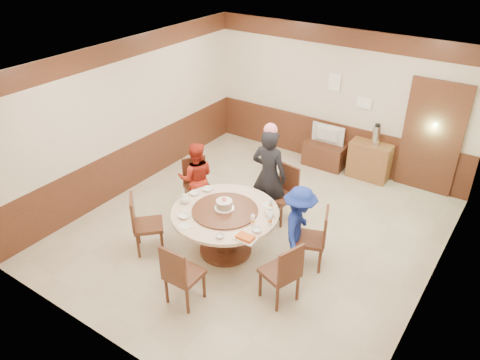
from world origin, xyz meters
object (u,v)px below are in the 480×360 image
Objects in this scene: person_red at (196,178)px; television at (327,135)px; person_standing at (269,175)px; banquet_table at (225,223)px; side_cabinet at (370,161)px; tv_stand at (325,155)px; thermos at (376,135)px; birthday_cake at (224,204)px; person_blue at (299,227)px; shrimp_platter at (245,238)px.

person_red is 3.04m from television.
banquet_table is at bearing 82.05° from person_standing.
television is 1.00m from side_cabinet.
banquet_table is 1.91× the size of tv_stand.
television reaches higher than side_cabinet.
tv_stand is at bearing -178.28° from thermos.
thermos reaches higher than birthday_cake.
tv_stand is 1.22× the size of television.
tv_stand is (-1.03, 3.12, -0.41)m from person_blue.
person_red reaches higher than banquet_table.
person_blue is 4.39× the size of shrimp_platter.
shrimp_platter is at bearing 105.19° from person_standing.
side_cabinet is (1.00, 3.50, -0.47)m from birthday_cake.
person_standing reaches higher than shrimp_platter.
television is (1.13, 2.82, 0.04)m from person_red.
birthday_cake is 1.00× the size of shrimp_platter.
birthday_cake is (-1.09, -0.35, 0.19)m from person_blue.
side_cabinet is (2.08, 2.85, -0.28)m from person_red.
television is at bearing -149.61° from person_red.
person_red is 2.06m from shrimp_platter.
person_red reaches higher than side_cabinet.
television is at bearing -178.19° from side_cabinet.
person_standing is 4.44× the size of thermos.
television is (0.00, 0.00, 0.45)m from tv_stand.
tv_stand is at bearing 89.59° from banquet_table.
television is 1.03m from thermos.
person_standing is 1.29m from person_blue.
person_standing reaches higher than person_red.
television is (-0.62, 3.90, -0.08)m from shrimp_platter.
tv_stand is (-0.03, 2.33, -0.59)m from person_standing.
tv_stand is at bearing -0.09° from person_blue.
tv_stand is 0.45m from television.
television reaches higher than tv_stand.
person_standing is 2.33m from television.
side_cabinet is at bearing 85.19° from shrimp_platter.
person_blue is at bearing -89.37° from thermos.
person_red is 1.54× the size of tv_stand.
thermos reaches higher than shrimp_platter.
birthday_cake reaches higher than tv_stand.
person_blue is 3.16m from thermos.
banquet_table is 4.28× the size of thermos.
side_cabinet is at bearing -16.84° from person_blue.
shrimp_platter is (1.75, -1.08, 0.12)m from person_red.
shrimp_platter is 3.95m from thermos.
birthday_cake is (-0.03, 0.02, 0.32)m from banquet_table.
birthday_cake reaches higher than shrimp_platter.
side_cabinet is (0.97, 3.52, -0.16)m from banquet_table.
television is at bearing -178.28° from thermos.
person_red is 3.45× the size of thermos.
birthday_cake is at bearing 80.62° from person_standing.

